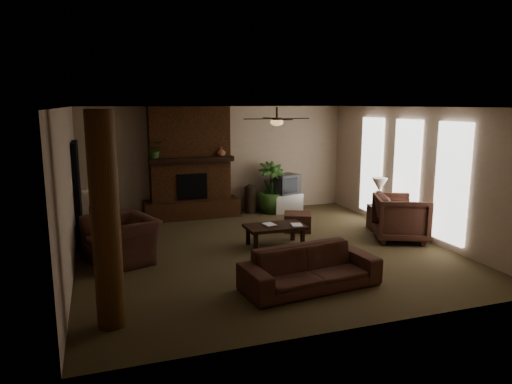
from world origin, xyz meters
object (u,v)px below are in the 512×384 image
object	(u,v)px
ottoman	(297,222)
coffee_table	(275,228)
armchair_left	(121,232)
armchair_right	(401,216)
tv_stand	(285,203)
floor_plant	(271,199)
lamp_left	(92,201)
lamp_right	(380,187)
side_table_left	(95,236)
side_table_right	(380,218)
log_column	(106,222)
floor_vase	(251,197)
sofa	(310,262)

from	to	relation	value
ottoman	coffee_table	bearing A→B (deg)	-134.14
armchair_left	coffee_table	size ratio (longest dim) A/B	1.05
armchair_right	tv_stand	bearing A→B (deg)	45.90
coffee_table	floor_plant	bearing A→B (deg)	70.92
lamp_left	coffee_table	bearing A→B (deg)	-14.20
lamp_left	lamp_right	distance (m)	6.22
side_table_left	lamp_left	distance (m)	0.73
side_table_left	side_table_right	xyz separation A→B (m)	(6.25, -0.49, 0.00)
side_table_right	log_column	bearing A→B (deg)	-153.69
ottoman	lamp_left	size ratio (longest dim) A/B	0.92
floor_vase	side_table_left	size ratio (longest dim) A/B	1.40
log_column	floor_vase	bearing A→B (deg)	56.03
side_table_right	lamp_right	xyz separation A→B (m)	(-0.05, 0.02, 0.73)
armchair_right	floor_plant	distance (m)	3.71
side_table_right	armchair_right	bearing A→B (deg)	-96.31
floor_plant	side_table_right	world-z (taller)	floor_plant
log_column	lamp_left	size ratio (longest dim) A/B	4.31
floor_vase	lamp_left	distance (m)	4.50
log_column	side_table_right	distance (m)	6.84
sofa	tv_stand	distance (m)	5.27
armchair_left	lamp_left	bearing A→B (deg)	-170.28
sofa	lamp_right	world-z (taller)	lamp_right
floor_vase	coffee_table	bearing A→B (deg)	-98.69
armchair_left	floor_plant	xyz separation A→B (m)	(3.98, 2.79, -0.17)
armchair_left	armchair_right	bearing A→B (deg)	66.18
side_table_left	side_table_right	bearing A→B (deg)	-4.49
armchair_right	side_table_right	size ratio (longest dim) A/B	1.94
sofa	side_table_left	bearing A→B (deg)	128.99
ottoman	tv_stand	xyz separation A→B (m)	(0.44, 1.83, 0.05)
sofa	log_column	bearing A→B (deg)	179.72
armchair_right	floor_vase	distance (m)	4.11
ottoman	floor_vase	bearing A→B (deg)	102.62
floor_plant	lamp_left	distance (m)	4.89
armchair_left	lamp_right	size ratio (longest dim) A/B	1.94
log_column	armchair_right	size ratio (longest dim) A/B	2.63
floor_vase	armchair_left	bearing A→B (deg)	-139.54
sofa	lamp_left	size ratio (longest dim) A/B	3.36
armchair_right	side_table_left	size ratio (longest dim) A/B	1.94
log_column	ottoman	distance (m)	5.60
armchair_right	ottoman	distance (m)	2.28
coffee_table	floor_vase	xyz separation A→B (m)	(0.45, 2.97, 0.06)
log_column	floor_plant	distance (m)	6.94
ottoman	side_table_left	xyz separation A→B (m)	(-4.40, -0.03, 0.08)
floor_vase	side_table_left	xyz separation A→B (m)	(-3.94, -2.07, -0.16)
floor_plant	side_table_left	bearing A→B (deg)	-156.88
ottoman	floor_vase	size ratio (longest dim) A/B	0.78
ottoman	floor_vase	world-z (taller)	floor_vase
sofa	floor_vase	bearing A→B (deg)	75.48
sofa	floor_plant	distance (m)	5.20
armchair_right	coffee_table	xyz separation A→B (m)	(-2.66, 0.49, -0.16)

